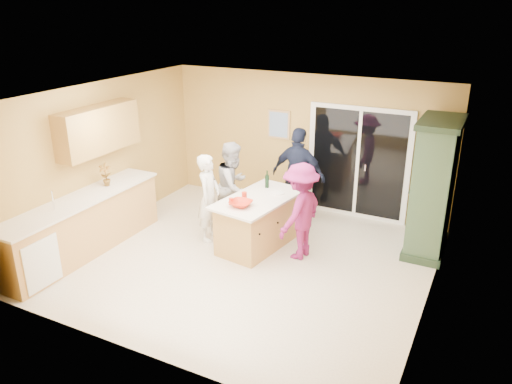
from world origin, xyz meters
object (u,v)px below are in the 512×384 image
at_px(woman_grey, 234,186).
at_px(woman_magenta, 300,211).
at_px(woman_white, 209,198).
at_px(woman_navy, 298,176).
at_px(kitchen_island, 258,223).
at_px(green_hutch, 433,189).

height_order(woman_grey, woman_magenta, woman_grey).
distance_m(woman_white, woman_magenta, 1.61).
height_order(woman_white, woman_grey, woman_grey).
bearing_deg(woman_white, woman_magenta, -97.62).
relative_size(woman_grey, woman_navy, 0.90).
height_order(woman_white, woman_magenta, woman_magenta).
bearing_deg(woman_magenta, woman_navy, -147.79).
relative_size(kitchen_island, woman_navy, 0.99).
bearing_deg(kitchen_island, woman_navy, 89.83).
height_order(green_hutch, woman_magenta, green_hutch).
bearing_deg(green_hutch, woman_navy, 175.97).
bearing_deg(woman_navy, green_hutch, 179.76).
distance_m(woman_white, woman_grey, 0.59).
xyz_separation_m(woman_grey, woman_navy, (0.89, 0.81, 0.08)).
distance_m(kitchen_island, woman_navy, 1.34).
bearing_deg(woman_white, kitchen_island, -91.67).
bearing_deg(woman_white, woman_navy, -48.24).
bearing_deg(woman_white, woman_grey, -26.44).
relative_size(kitchen_island, woman_grey, 1.09).
relative_size(green_hutch, woman_white, 1.46).
xyz_separation_m(woman_white, woman_magenta, (1.61, 0.09, 0.03)).
relative_size(woman_navy, woman_magenta, 1.13).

